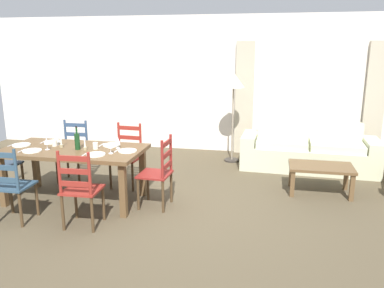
# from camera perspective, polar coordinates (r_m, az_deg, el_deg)

# --- Properties ---
(ground_plane) EXTENTS (9.60, 9.60, 0.02)m
(ground_plane) POSITION_cam_1_polar(r_m,az_deg,el_deg) (5.12, -3.12, -10.06)
(ground_plane) COLOR #4E4330
(wall_far) EXTENTS (9.60, 0.16, 2.70)m
(wall_far) POSITION_cam_1_polar(r_m,az_deg,el_deg) (7.94, 2.87, 8.74)
(wall_far) COLOR silver
(wall_far) RESTS_ON ground_plane
(curtain_panel_left) EXTENTS (0.35, 0.08, 2.20)m
(curtain_panel_left) POSITION_cam_1_polar(r_m,az_deg,el_deg) (7.76, 7.67, 6.64)
(curtain_panel_left) COLOR #B5AA91
(curtain_panel_left) RESTS_ON ground_plane
(curtain_panel_right) EXTENTS (0.35, 0.08, 2.20)m
(curtain_panel_right) POSITION_cam_1_polar(r_m,az_deg,el_deg) (7.96, 25.24, 5.63)
(curtain_panel_right) COLOR #B5AA91
(curtain_panel_right) RESTS_ON ground_plane
(dining_table) EXTENTS (1.90, 0.96, 0.75)m
(dining_table) POSITION_cam_1_polar(r_m,az_deg,el_deg) (5.50, -17.04, -1.50)
(dining_table) COLOR brown
(dining_table) RESTS_ON ground_plane
(dining_chair_near_left) EXTENTS (0.43, 0.41, 0.96)m
(dining_chair_near_left) POSITION_cam_1_polar(r_m,az_deg,el_deg) (5.15, -25.12, -5.45)
(dining_chair_near_left) COLOR #2B4559
(dining_chair_near_left) RESTS_ON ground_plane
(dining_chair_near_right) EXTENTS (0.44, 0.42, 0.96)m
(dining_chair_near_right) POSITION_cam_1_polar(r_m,az_deg,el_deg) (4.72, -16.12, -6.38)
(dining_chair_near_right) COLOR maroon
(dining_chair_near_right) RESTS_ON ground_plane
(dining_chair_far_left) EXTENTS (0.43, 0.41, 0.96)m
(dining_chair_far_left) POSITION_cam_1_polar(r_m,az_deg,el_deg) (6.41, -17.02, -1.05)
(dining_chair_far_left) COLOR #2F4563
(dining_chair_far_left) RESTS_ON ground_plane
(dining_chair_far_right) EXTENTS (0.44, 0.43, 0.96)m
(dining_chair_far_right) POSITION_cam_1_polar(r_m,az_deg,el_deg) (5.99, -9.53, -1.66)
(dining_chair_far_right) COLOR maroon
(dining_chair_far_right) RESTS_ON ground_plane
(dining_chair_head_east) EXTENTS (0.42, 0.44, 0.96)m
(dining_chair_head_east) POSITION_cam_1_polar(r_m,az_deg,el_deg) (5.14, -4.95, -4.18)
(dining_chair_head_east) COLOR maroon
(dining_chair_head_east) RESTS_ON ground_plane
(dinner_plate_near_left) EXTENTS (0.24, 0.24, 0.02)m
(dinner_plate_near_left) POSITION_cam_1_polar(r_m,az_deg,el_deg) (5.50, -22.47, -0.92)
(dinner_plate_near_left) COLOR white
(dinner_plate_near_left) RESTS_ON dining_table
(fork_near_left) EXTENTS (0.02, 0.17, 0.01)m
(fork_near_left) POSITION_cam_1_polar(r_m,az_deg,el_deg) (5.59, -23.74, -0.89)
(fork_near_left) COLOR silver
(fork_near_left) RESTS_ON dining_table
(dinner_plate_near_right) EXTENTS (0.24, 0.24, 0.02)m
(dinner_plate_near_right) POSITION_cam_1_polar(r_m,az_deg,el_deg) (5.06, -13.98, -1.50)
(dinner_plate_near_right) COLOR white
(dinner_plate_near_right) RESTS_ON dining_table
(fork_near_right) EXTENTS (0.03, 0.17, 0.01)m
(fork_near_right) POSITION_cam_1_polar(r_m,az_deg,el_deg) (5.13, -15.49, -1.46)
(fork_near_right) COLOR silver
(fork_near_right) RESTS_ON dining_table
(dinner_plate_far_left) EXTENTS (0.24, 0.24, 0.02)m
(dinner_plate_far_left) POSITION_cam_1_polar(r_m,az_deg,el_deg) (5.91, -19.80, 0.29)
(dinner_plate_far_left) COLOR white
(dinner_plate_far_left) RESTS_ON dining_table
(fork_far_left) EXTENTS (0.03, 0.17, 0.01)m
(fork_far_left) POSITION_cam_1_polar(r_m,az_deg,el_deg) (5.99, -21.02, 0.30)
(fork_far_left) COLOR silver
(fork_far_left) RESTS_ON dining_table
(dinner_plate_far_right) EXTENTS (0.24, 0.24, 0.02)m
(dinner_plate_far_right) POSITION_cam_1_polar(r_m,az_deg,el_deg) (5.50, -11.76, -0.15)
(dinner_plate_far_right) COLOR white
(dinner_plate_far_right) RESTS_ON dining_table
(fork_far_right) EXTENTS (0.02, 0.17, 0.01)m
(fork_far_right) POSITION_cam_1_polar(r_m,az_deg,el_deg) (5.56, -13.18, -0.13)
(fork_far_right) COLOR silver
(fork_far_right) RESTS_ON dining_table
(dinner_plate_head_west) EXTENTS (0.24, 0.24, 0.02)m
(dinner_plate_head_west) POSITION_cam_1_polar(r_m,az_deg,el_deg) (5.89, -23.79, -0.13)
(dinner_plate_head_west) COLOR white
(dinner_plate_head_west) RESTS_ON dining_table
(fork_head_west) EXTENTS (0.02, 0.17, 0.01)m
(fork_head_west) POSITION_cam_1_polar(r_m,az_deg,el_deg) (5.98, -24.96, -0.11)
(fork_head_west) COLOR silver
(fork_head_west) RESTS_ON dining_table
(dinner_plate_head_east) EXTENTS (0.24, 0.24, 0.02)m
(dinner_plate_head_east) POSITION_cam_1_polar(r_m,az_deg,el_deg) (5.15, -9.47, -1.00)
(dinner_plate_head_east) COLOR white
(dinner_plate_head_east) RESTS_ON dining_table
(fork_head_east) EXTENTS (0.02, 0.17, 0.01)m
(fork_head_east) POSITION_cam_1_polar(r_m,az_deg,el_deg) (5.21, -11.01, -0.97)
(fork_head_east) COLOR silver
(fork_head_east) RESTS_ON dining_table
(wine_bottle) EXTENTS (0.07, 0.07, 0.32)m
(wine_bottle) POSITION_cam_1_polar(r_m,az_deg,el_deg) (5.38, -16.53, 0.45)
(wine_bottle) COLOR #143819
(wine_bottle) RESTS_ON dining_table
(wine_glass_near_left) EXTENTS (0.06, 0.06, 0.16)m
(wine_glass_near_left) POSITION_cam_1_polar(r_m,az_deg,el_deg) (5.50, -20.60, 0.33)
(wine_glass_near_left) COLOR white
(wine_glass_near_left) RESTS_ON dining_table
(wine_glass_near_right) EXTENTS (0.06, 0.06, 0.16)m
(wine_glass_near_right) POSITION_cam_1_polar(r_m,az_deg,el_deg) (5.07, -11.91, -0.17)
(wine_glass_near_right) COLOR white
(wine_glass_near_right) RESTS_ON dining_table
(wine_glass_far_left) EXTENTS (0.06, 0.06, 0.16)m
(wine_glass_far_left) POSITION_cam_1_polar(r_m,az_deg,el_deg) (5.71, -19.38, 0.91)
(wine_glass_far_left) COLOR white
(wine_glass_far_left) RESTS_ON dining_table
(wine_glass_far_right) EXTENTS (0.06, 0.06, 0.16)m
(wine_glass_far_right) POSITION_cam_1_polar(r_m,az_deg,el_deg) (5.31, -10.87, 0.52)
(wine_glass_far_right) COLOR white
(wine_glass_far_right) RESTS_ON dining_table
(coffee_cup_primary) EXTENTS (0.07, 0.07, 0.09)m
(coffee_cup_primary) POSITION_cam_1_polar(r_m,az_deg,el_deg) (5.35, -14.02, -0.27)
(coffee_cup_primary) COLOR silver
(coffee_cup_primary) RESTS_ON dining_table
(coffee_cup_secondary) EXTENTS (0.07, 0.07, 0.09)m
(coffee_cup_secondary) POSITION_cam_1_polar(r_m,az_deg,el_deg) (5.68, -19.57, 0.15)
(coffee_cup_secondary) COLOR silver
(coffee_cup_secondary) RESTS_ON dining_table
(candle_tall) EXTENTS (0.05, 0.05, 0.28)m
(candle_tall) POSITION_cam_1_polar(r_m,az_deg,el_deg) (5.57, -18.70, 0.34)
(candle_tall) COLOR #998C66
(candle_tall) RESTS_ON dining_table
(candle_short) EXTENTS (0.05, 0.05, 0.16)m
(candle_short) POSITION_cam_1_polar(r_m,az_deg,el_deg) (5.34, -15.46, -0.42)
(candle_short) COLOR #998C66
(candle_short) RESTS_ON dining_table
(couch) EXTENTS (2.31, 0.90, 0.80)m
(couch) POSITION_cam_1_polar(r_m,az_deg,el_deg) (7.10, 16.67, -1.16)
(couch) COLOR beige
(couch) RESTS_ON ground_plane
(coffee_table) EXTENTS (0.90, 0.56, 0.42)m
(coffee_table) POSITION_cam_1_polar(r_m,az_deg,el_deg) (5.93, 18.42, -3.62)
(coffee_table) COLOR brown
(coffee_table) RESTS_ON ground_plane
(standing_lamp) EXTENTS (0.40, 0.40, 1.64)m
(standing_lamp) POSITION_cam_1_polar(r_m,az_deg,el_deg) (7.09, 6.13, 8.53)
(standing_lamp) COLOR #332D28
(standing_lamp) RESTS_ON ground_plane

